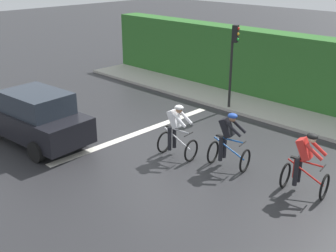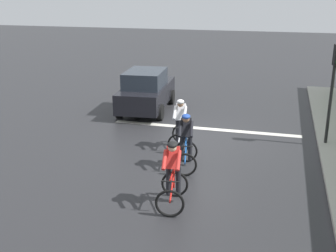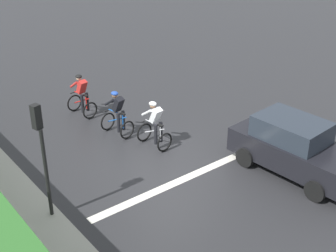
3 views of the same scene
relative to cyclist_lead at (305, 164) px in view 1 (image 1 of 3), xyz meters
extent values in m
plane|color=#28282B|center=(0.34, -4.87, -0.80)|extent=(80.00, 80.00, 0.00)
cube|color=#ADA89E|center=(-5.03, -2.87, -0.74)|extent=(2.80, 22.24, 0.12)
cube|color=gray|center=(-5.93, -2.87, -0.45)|extent=(0.44, 22.24, 0.69)
cube|color=#2D6628|center=(-6.23, -2.87, 0.63)|extent=(1.10, 22.24, 2.85)
cube|color=silver|center=(0.34, -5.99, -0.79)|extent=(7.00, 0.30, 0.01)
torus|color=black|center=(-0.07, 0.54, -0.46)|extent=(0.68, 0.15, 0.68)
torus|color=black|center=(0.06, -0.47, -0.46)|extent=(0.68, 0.15, 0.68)
cylinder|color=red|center=(-0.01, 0.04, -0.21)|extent=(0.18, 0.99, 0.51)
cylinder|color=red|center=(0.04, -0.26, -0.18)|extent=(0.04, 0.04, 0.55)
cylinder|color=red|center=(-0.01, 0.09, 0.07)|extent=(0.14, 0.71, 0.04)
cube|color=black|center=(0.04, -0.26, 0.11)|extent=(0.13, 0.23, 0.04)
cylinder|color=black|center=(-0.06, 0.44, 0.04)|extent=(0.42, 0.09, 0.03)
cube|color=red|center=(0.01, -0.06, 0.41)|extent=(0.35, 0.45, 0.57)
sphere|color=beige|center=(-0.01, 0.09, 0.72)|extent=(0.20, 0.20, 0.20)
ellipsoid|color=black|center=(-0.01, 0.09, 0.79)|extent=(0.28, 0.31, 0.14)
cylinder|color=black|center=(-0.10, -0.18, -0.23)|extent=(0.12, 0.12, 0.74)
cylinder|color=black|center=(0.14, -0.15, -0.23)|extent=(0.12, 0.12, 0.74)
cylinder|color=red|center=(-0.19, 0.20, 0.47)|extent=(0.15, 0.49, 0.37)
cylinder|color=red|center=(0.13, 0.24, 0.47)|extent=(0.15, 0.49, 0.37)
torus|color=black|center=(0.10, -1.71, -0.46)|extent=(0.68, 0.18, 0.68)
torus|color=black|center=(0.28, -2.72, -0.46)|extent=(0.68, 0.18, 0.68)
cylinder|color=#1E59B2|center=(0.19, -2.21, -0.21)|extent=(0.22, 0.98, 0.51)
cylinder|color=#1E59B2|center=(0.24, -2.51, -0.18)|extent=(0.04, 0.04, 0.55)
cylinder|color=#1E59B2|center=(0.18, -2.16, 0.07)|extent=(0.17, 0.71, 0.04)
cube|color=black|center=(0.24, -2.51, 0.11)|extent=(0.14, 0.23, 0.04)
cylinder|color=black|center=(0.11, -1.81, 0.04)|extent=(0.42, 0.11, 0.03)
cube|color=black|center=(0.21, -2.31, 0.41)|extent=(0.37, 0.46, 0.57)
sphere|color=#9E7051|center=(0.18, -2.16, 0.72)|extent=(0.20, 0.20, 0.20)
ellipsoid|color=#264CB2|center=(0.18, -2.16, 0.79)|extent=(0.29, 0.32, 0.14)
cylinder|color=black|center=(0.11, -2.44, -0.23)|extent=(0.12, 0.12, 0.74)
cylinder|color=black|center=(0.34, -2.39, -0.23)|extent=(0.12, 0.12, 0.74)
cylinder|color=black|center=(0.00, -2.06, 0.47)|extent=(0.17, 0.49, 0.37)
cylinder|color=black|center=(0.31, -2.00, 0.47)|extent=(0.17, 0.49, 0.37)
torus|color=black|center=(0.65, -3.24, -0.46)|extent=(0.68, 0.14, 0.68)
torus|color=black|center=(0.77, -4.25, -0.46)|extent=(0.68, 0.14, 0.68)
cylinder|color=silver|center=(0.71, -3.75, -0.21)|extent=(0.16, 0.99, 0.51)
cylinder|color=silver|center=(0.75, -4.05, -0.18)|extent=(0.04, 0.04, 0.55)
cylinder|color=silver|center=(0.71, -3.69, 0.07)|extent=(0.13, 0.71, 0.04)
cube|color=black|center=(0.75, -4.05, 0.11)|extent=(0.12, 0.23, 0.04)
cylinder|color=black|center=(0.67, -3.34, 0.04)|extent=(0.42, 0.08, 0.03)
cube|color=white|center=(0.72, -3.85, 0.41)|extent=(0.35, 0.44, 0.57)
sphere|color=#9E7051|center=(0.71, -3.69, 0.72)|extent=(0.20, 0.20, 0.20)
ellipsoid|color=silver|center=(0.71, -3.69, 0.79)|extent=(0.27, 0.31, 0.14)
cylinder|color=black|center=(0.62, -3.96, -0.23)|extent=(0.12, 0.12, 0.74)
cylinder|color=black|center=(0.86, -3.93, -0.23)|extent=(0.12, 0.12, 0.74)
cylinder|color=white|center=(0.53, -3.58, 0.47)|extent=(0.14, 0.48, 0.37)
cylinder|color=white|center=(0.85, -3.54, 0.47)|extent=(0.14, 0.48, 0.37)
cube|color=black|center=(3.15, -7.81, -0.10)|extent=(2.02, 4.22, 0.80)
cube|color=#262D38|center=(3.13, -7.56, 0.63)|extent=(1.66, 2.24, 0.66)
cylinder|color=black|center=(2.42, -9.14, -0.48)|extent=(0.27, 0.66, 0.64)
cylinder|color=black|center=(3.88, -6.48, -0.48)|extent=(0.27, 0.66, 0.64)
cylinder|color=black|center=(2.22, -6.61, -0.48)|extent=(0.27, 0.66, 0.64)
cube|color=#EAEACC|center=(2.80, -9.85, 0.00)|extent=(0.29, 0.10, 0.16)
cylinder|color=black|center=(-3.86, -5.23, 0.55)|extent=(0.10, 0.10, 2.70)
cube|color=black|center=(-3.88, -5.13, 2.22)|extent=(0.24, 0.24, 0.64)
sphere|color=red|center=(-3.91, -5.03, 2.42)|extent=(0.11, 0.11, 0.11)
sphere|color=orange|center=(-3.91, -5.03, 2.22)|extent=(0.11, 0.11, 0.11)
sphere|color=green|center=(-3.91, -5.03, 2.02)|extent=(0.11, 0.11, 0.11)
camera|label=1|loc=(9.18, 4.19, 4.81)|focal=44.99mm
camera|label=2|loc=(-2.27, 8.82, 4.16)|focal=45.41mm
camera|label=3|loc=(-7.78, -15.34, 7.27)|focal=50.60mm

